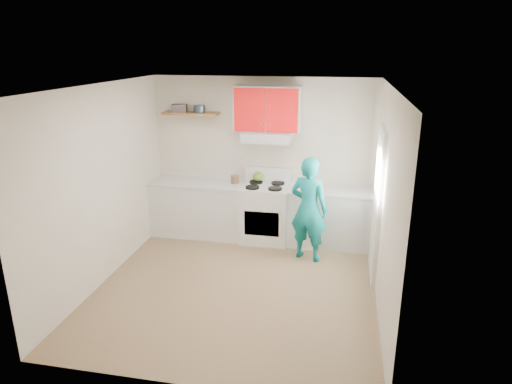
% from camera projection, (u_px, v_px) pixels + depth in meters
% --- Properties ---
extents(floor, '(3.80, 3.80, 0.00)m').
position_uv_depth(floor, '(237.00, 286.00, 6.01)').
color(floor, brown).
rests_on(floor, ground).
extents(ceiling, '(3.60, 3.80, 0.04)m').
position_uv_depth(ceiling, '(234.00, 86.00, 5.21)').
color(ceiling, white).
rests_on(ceiling, floor).
extents(back_wall, '(3.60, 0.04, 2.60)m').
position_uv_depth(back_wall, '(263.00, 158.00, 7.38)').
color(back_wall, beige).
rests_on(back_wall, floor).
extents(front_wall, '(3.60, 0.04, 2.60)m').
position_uv_depth(front_wall, '(183.00, 261.00, 3.83)').
color(front_wall, beige).
rests_on(front_wall, floor).
extents(left_wall, '(0.04, 3.80, 2.60)m').
position_uv_depth(left_wall, '(103.00, 185.00, 5.94)').
color(left_wall, beige).
rests_on(left_wall, floor).
extents(right_wall, '(0.04, 3.80, 2.60)m').
position_uv_depth(right_wall, '(385.00, 202.00, 5.28)').
color(right_wall, beige).
rests_on(right_wall, floor).
extents(door, '(0.05, 0.85, 2.05)m').
position_uv_depth(door, '(377.00, 205.00, 6.02)').
color(door, white).
rests_on(door, floor).
extents(door_glass, '(0.01, 0.55, 0.95)m').
position_uv_depth(door_glass, '(378.00, 174.00, 5.89)').
color(door_glass, white).
rests_on(door_glass, door).
extents(counter_left, '(1.52, 0.60, 0.90)m').
position_uv_depth(counter_left, '(199.00, 209.00, 7.55)').
color(counter_left, silver).
rests_on(counter_left, floor).
extents(counter_right, '(1.32, 0.60, 0.90)m').
position_uv_depth(counter_right, '(330.00, 218.00, 7.15)').
color(counter_right, silver).
rests_on(counter_right, floor).
extents(stove, '(0.76, 0.65, 0.92)m').
position_uv_depth(stove, '(265.00, 213.00, 7.32)').
color(stove, white).
rests_on(stove, floor).
extents(range_hood, '(0.76, 0.44, 0.15)m').
position_uv_depth(range_hood, '(267.00, 137.00, 7.03)').
color(range_hood, silver).
rests_on(range_hood, back_wall).
extents(upper_cabinets, '(1.02, 0.33, 0.70)m').
position_uv_depth(upper_cabinets, '(268.00, 109.00, 6.96)').
color(upper_cabinets, red).
rests_on(upper_cabinets, back_wall).
extents(shelf, '(0.90, 0.30, 0.04)m').
position_uv_depth(shelf, '(191.00, 113.00, 7.23)').
color(shelf, brown).
rests_on(shelf, back_wall).
extents(books, '(0.25, 0.20, 0.12)m').
position_uv_depth(books, '(179.00, 108.00, 7.23)').
color(books, '#433A3D').
rests_on(books, shelf).
extents(tin, '(0.22, 0.22, 0.11)m').
position_uv_depth(tin, '(199.00, 109.00, 7.17)').
color(tin, '#333D4C').
rests_on(tin, shelf).
extents(kettle, '(0.22, 0.22, 0.17)m').
position_uv_depth(kettle, '(259.00, 177.00, 7.39)').
color(kettle, olive).
rests_on(kettle, stove).
extents(crock, '(0.15, 0.15, 0.15)m').
position_uv_depth(crock, '(235.00, 180.00, 7.31)').
color(crock, brown).
rests_on(crock, counter_left).
extents(cutting_board, '(0.33, 0.26, 0.02)m').
position_uv_depth(cutting_board, '(309.00, 191.00, 6.97)').
color(cutting_board, olive).
rests_on(cutting_board, counter_right).
extents(silicone_mat, '(0.34, 0.30, 0.01)m').
position_uv_depth(silicone_mat, '(355.00, 191.00, 6.98)').
color(silicone_mat, '#B31218').
rests_on(silicone_mat, counter_right).
extents(person, '(0.66, 0.54, 1.57)m').
position_uv_depth(person, '(309.00, 209.00, 6.56)').
color(person, '#0E8180').
rests_on(person, floor).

